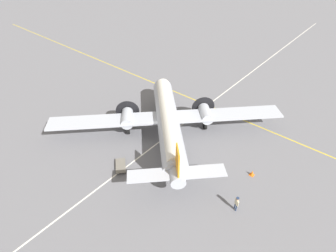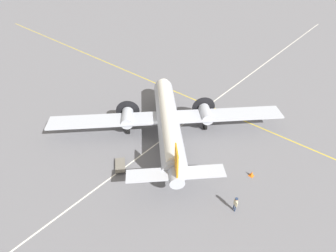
{
  "view_description": "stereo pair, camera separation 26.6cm",
  "coord_description": "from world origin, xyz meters",
  "px_view_note": "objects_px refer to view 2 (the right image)",
  "views": [
    {
      "loc": [
        -15.61,
        18.57,
        20.22
      ],
      "look_at": [
        0.0,
        0.0,
        1.63
      ],
      "focal_mm": 28.0,
      "sensor_mm": 36.0,
      "label": 1
    },
    {
      "loc": [
        -15.81,
        18.39,
        20.22
      ],
      "look_at": [
        0.0,
        0.0,
        1.63
      ],
      "focal_mm": 28.0,
      "sensor_mm": 36.0,
      "label": 2
    }
  ],
  "objects_px": {
    "crew_foreground": "(236,203)",
    "traffic_cone": "(252,174)",
    "airliner_main": "(168,118)",
    "suitcase_near_door": "(133,173)",
    "baggage_cart": "(120,165)"
  },
  "relations": [
    {
      "from": "baggage_cart",
      "to": "suitcase_near_door",
      "type": "bearing_deg",
      "value": -134.17
    },
    {
      "from": "airliner_main",
      "to": "traffic_cone",
      "type": "xyz_separation_m",
      "value": [
        -10.76,
        -0.54,
        -2.2
      ]
    },
    {
      "from": "airliner_main",
      "to": "suitcase_near_door",
      "type": "xyz_separation_m",
      "value": [
        -1.5,
        7.19,
        -2.26
      ]
    },
    {
      "from": "airliner_main",
      "to": "traffic_cone",
      "type": "bearing_deg",
      "value": -132.7
    },
    {
      "from": "crew_foreground",
      "to": "baggage_cart",
      "type": "bearing_deg",
      "value": -132.06
    },
    {
      "from": "airliner_main",
      "to": "suitcase_near_door",
      "type": "height_order",
      "value": "airliner_main"
    },
    {
      "from": "crew_foreground",
      "to": "traffic_cone",
      "type": "height_order",
      "value": "crew_foreground"
    },
    {
      "from": "crew_foreground",
      "to": "traffic_cone",
      "type": "xyz_separation_m",
      "value": [
        0.68,
        -4.75,
        -0.75
      ]
    },
    {
      "from": "airliner_main",
      "to": "baggage_cart",
      "type": "bearing_deg",
      "value": 132.64
    },
    {
      "from": "suitcase_near_door",
      "to": "baggage_cart",
      "type": "distance_m",
      "value": 1.75
    },
    {
      "from": "suitcase_near_door",
      "to": "traffic_cone",
      "type": "distance_m",
      "value": 12.06
    },
    {
      "from": "airliner_main",
      "to": "crew_foreground",
      "type": "distance_m",
      "value": 12.28
    },
    {
      "from": "baggage_cart",
      "to": "traffic_cone",
      "type": "xyz_separation_m",
      "value": [
        -10.99,
        -7.9,
        0.0
      ]
    },
    {
      "from": "airliner_main",
      "to": "baggage_cart",
      "type": "height_order",
      "value": "airliner_main"
    },
    {
      "from": "airliner_main",
      "to": "crew_foreground",
      "type": "relative_size",
      "value": 13.1
    }
  ]
}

